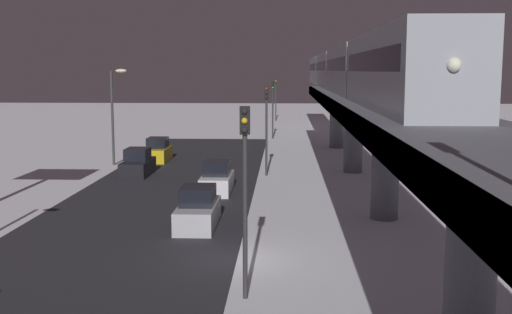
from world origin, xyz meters
TOP-DOWN VIEW (x-y plane):
  - ground_plane at (0.00, 0.00)m, footprint 240.00×240.00m
  - avenue_asphalt at (5.16, 0.00)m, footprint 11.00×88.98m
  - elevated_railway at (-7.26, -0.00)m, footprint 5.00×88.98m
  - subway_train at (-7.35, -32.11)m, footprint 2.94×74.07m
  - sedan_white at (1.96, -14.05)m, footprint 1.80×4.30m
  - sedan_silver_2 at (1.96, -5.38)m, footprint 1.80×4.48m
  - sedan_yellow at (8.36, -27.36)m, footprint 1.80×4.03m
  - sedan_black_2 at (8.36, -20.12)m, footprint 1.80×4.34m
  - traffic_light_near at (-0.94, 4.26)m, footprint 0.32×0.44m
  - traffic_light_mid at (-0.94, -20.35)m, footprint 0.32×0.44m
  - traffic_light_far at (-0.94, -44.95)m, footprint 0.32×0.44m
  - traffic_light_distant at (-0.94, -69.56)m, footprint 0.32×0.44m
  - street_lamp_far at (11.23, -25.00)m, footprint 1.35×0.44m

SIDE VIEW (x-z plane):
  - ground_plane at x=0.00m, z-range 0.00..0.00m
  - avenue_asphalt at x=5.16m, z-range 0.00..0.01m
  - sedan_white at x=1.96m, z-range -0.19..1.78m
  - sedan_silver_2 at x=1.96m, z-range -0.19..1.78m
  - sedan_yellow at x=8.36m, z-range -0.19..1.78m
  - sedan_black_2 at x=8.36m, z-range -0.19..1.78m
  - traffic_light_near at x=-0.94m, z-range 1.00..7.40m
  - traffic_light_mid at x=-0.94m, z-range 1.00..7.40m
  - traffic_light_far at x=-0.94m, z-range 1.00..7.40m
  - traffic_light_distant at x=-0.94m, z-range 1.00..7.40m
  - street_lamp_far at x=11.23m, z-range 0.99..8.64m
  - elevated_railway at x=-7.26m, z-range 2.12..7.96m
  - subway_train at x=-7.35m, z-range 5.92..9.32m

